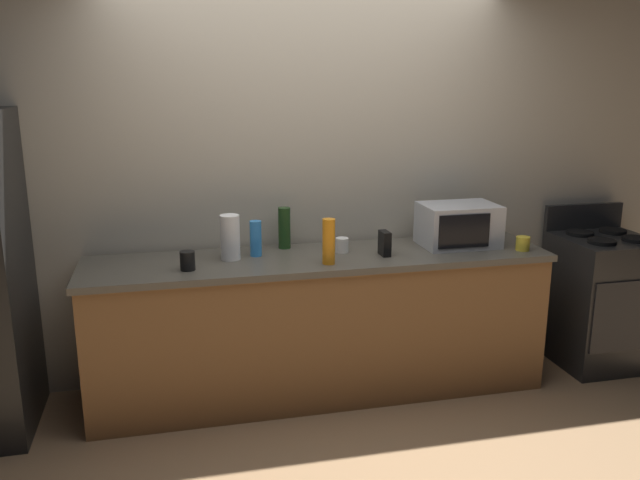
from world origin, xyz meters
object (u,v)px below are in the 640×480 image
Objects in this scene: bottle_wine at (284,228)px; mug_white at (342,245)px; microwave at (458,225)px; bottle_dish_soap at (329,241)px; mug_black at (188,261)px; bottle_spray_cleaner at (256,238)px; stove_range at (600,299)px; mug_yellow at (523,243)px; cordless_phone at (385,243)px; paper_towel_roll at (230,237)px.

bottle_wine is 0.39m from mug_white.
bottle_dish_soap is at bearing -166.20° from microwave.
microwave reaches higher than mug_white.
bottle_spray_cleaner is at bearing 26.67° from mug_black.
bottle_spray_cleaner is at bearing 178.11° from microwave.
bottle_dish_soap reaches higher than mug_white.
bottle_wine is 2.89× the size of mug_white.
stove_range is 4.97× the size of bottle_spray_cleaner.
mug_yellow is at bearing 0.77° from bottle_dish_soap.
mug_yellow is (-0.73, -0.16, 0.48)m from stove_range.
stove_range is 2.25× the size of microwave.
microwave is 3.20× the size of cordless_phone.
microwave is 0.55m from cordless_phone.
mug_black is (-0.42, -0.21, -0.05)m from bottle_spray_cleaner.
mug_yellow is 0.96× the size of mug_white.
paper_towel_roll is 1.01× the size of bottle_dish_soap.
bottle_dish_soap is at bearing -4.17° from mug_black.
bottle_dish_soap is at bearing -165.83° from cordless_phone.
mug_white is (0.33, -0.18, -0.09)m from bottle_wine.
mug_black is at bearing -153.33° from bottle_spray_cleaner.
paper_towel_roll is 0.93m from cordless_phone.
bottle_dish_soap is 3.07× the size of mug_yellow.
cordless_phone is 1.18m from mug_black.
stove_range is at bearing -2.19° from bottle_spray_cleaner.
stove_range reaches higher than mug_black.
bottle_spray_cleaner is 0.81× the size of bottle_dish_soap.
bottle_dish_soap is (0.39, -0.27, 0.03)m from bottle_spray_cleaner.
bottle_spray_cleaner reaches higher than mug_yellow.
stove_range is 4.12× the size of bottle_wine.
mug_black is (-1.18, -0.04, -0.02)m from cordless_phone.
cordless_phone is at bearing -12.10° from bottle_spray_cleaner.
mug_black is (-1.72, -0.17, -0.08)m from microwave.
stove_range reaches higher than mug_yellow.
paper_towel_roll is 1.03× the size of bottle_wine.
microwave is 2.21× the size of bottle_spray_cleaner.
cordless_phone is at bearing 2.15° from mug_black.
microwave is (-1.07, 0.05, 0.57)m from stove_range.
bottle_dish_soap is at bearing -121.80° from mug_white.
bottle_dish_soap is (-0.91, -0.22, -0.00)m from microwave.
bottle_spray_cleaner is 1.67m from mug_yellow.
stove_range reaches higher than mug_white.
bottle_spray_cleaner is at bearing 171.36° from mug_yellow.
bottle_spray_cleaner is at bearing 177.81° from stove_range.
paper_towel_roll is 3.08× the size of mug_yellow.
cordless_phone is 0.57× the size of bottle_wine.
bottle_dish_soap is at bearing -174.93° from stove_range.
paper_towel_roll reaches higher than bottle_wine.
paper_towel_roll is at bearing 178.87° from stove_range.
cordless_phone is (-1.61, -0.07, 0.51)m from stove_range.
stove_range is at bearing 1.48° from cordless_phone.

